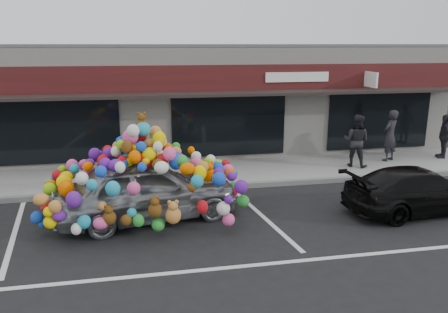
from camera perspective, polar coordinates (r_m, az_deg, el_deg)
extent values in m
plane|color=black|center=(10.87, -9.27, -9.08)|extent=(90.00, 90.00, 0.00)
cube|color=silver|center=(18.61, -10.41, 7.41)|extent=(24.00, 6.00, 4.20)
cube|color=#59595B|center=(18.48, -10.72, 14.04)|extent=(24.00, 6.00, 0.12)
cube|color=#3A0F11|center=(15.44, -10.43, 9.93)|extent=(24.00, 0.18, 0.90)
cube|color=black|center=(14.97, -10.31, 7.88)|extent=(24.00, 1.20, 0.10)
cube|color=white|center=(17.15, 18.57, 9.52)|extent=(0.08, 0.95, 0.55)
cube|color=white|center=(16.33, 9.56, 10.20)|extent=(2.40, 0.04, 0.35)
cube|color=black|center=(15.96, -20.99, 3.19)|extent=(4.20, 0.12, 2.30)
cube|color=black|center=(16.02, 0.66, 4.19)|extent=(4.20, 0.12, 2.30)
cube|color=black|center=(18.18, 19.58, 4.58)|extent=(4.20, 0.12, 2.30)
cube|color=#989892|center=(14.60, -9.81, -2.60)|extent=(26.00, 3.00, 0.15)
cube|color=slate|center=(13.18, -9.65, -4.49)|extent=(26.00, 0.18, 0.16)
cube|color=silver|center=(11.46, -25.72, -9.11)|extent=(0.73, 4.37, 0.01)
cube|color=silver|center=(11.44, 4.97, -7.69)|extent=(0.73, 4.37, 0.01)
cube|color=silver|center=(13.85, 27.11, -5.29)|extent=(0.73, 4.37, 0.01)
cube|color=silver|center=(9.06, 4.36, -13.93)|extent=(14.00, 0.12, 0.01)
imported|color=#B7BFC2|center=(11.13, -10.06, -4.28)|extent=(2.69, 4.80, 1.54)
ellipsoid|color=red|center=(10.78, -10.37, 2.54)|extent=(1.72, 2.14, 1.16)
sphere|color=#EBA100|center=(11.01, -1.84, -2.44)|extent=(0.34, 0.34, 0.34)
sphere|color=blue|center=(10.30, -6.53, -7.03)|extent=(0.36, 0.36, 0.36)
sphere|color=green|center=(12.14, -13.90, -3.75)|extent=(0.30, 0.30, 0.30)
sphere|color=#DC55AE|center=(10.69, -10.50, 5.31)|extent=(0.32, 0.32, 0.32)
sphere|color=#FF7500|center=(11.20, -17.12, -2.74)|extent=(0.30, 0.30, 0.30)
imported|color=black|center=(12.59, 24.15, -4.02)|extent=(1.99, 4.20, 1.18)
imported|color=black|center=(16.98, 20.86, 2.57)|extent=(0.81, 0.72, 1.87)
imported|color=black|center=(15.82, 16.89, 1.99)|extent=(1.12, 1.11, 1.82)
imported|color=black|center=(18.28, 26.78, 2.37)|extent=(1.04, 0.73, 1.64)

